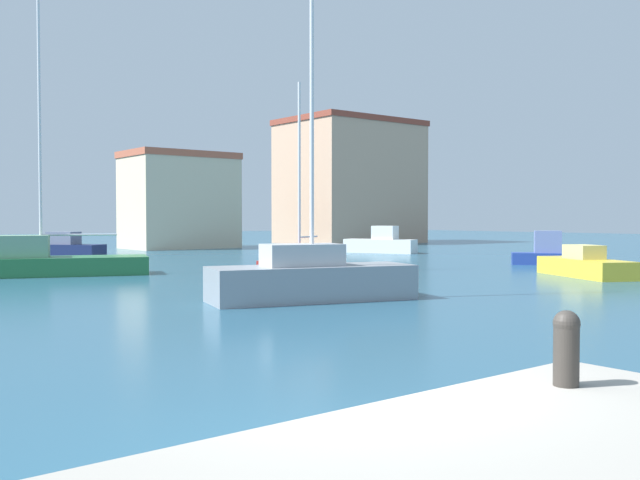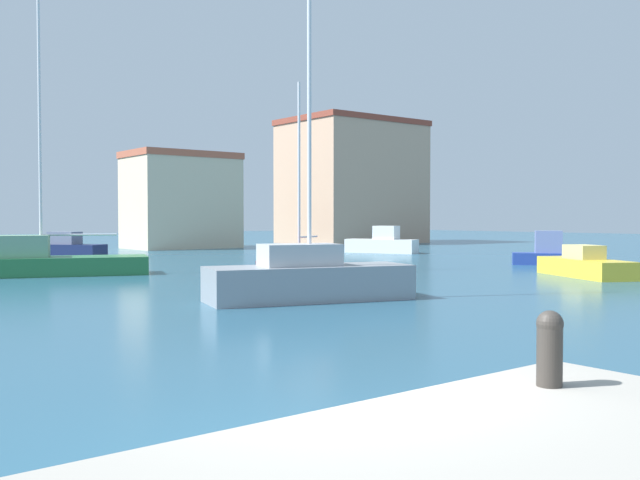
{
  "view_description": "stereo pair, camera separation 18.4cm",
  "coord_description": "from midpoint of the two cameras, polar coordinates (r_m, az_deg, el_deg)",
  "views": [
    {
      "loc": [
        -4.18,
        -4.85,
        2.37
      ],
      "look_at": [
        16.15,
        20.84,
        1.33
      ],
      "focal_mm": 39.98,
      "sensor_mm": 36.0,
      "label": 1
    },
    {
      "loc": [
        -4.04,
        -4.96,
        2.37
      ],
      "look_at": [
        16.15,
        20.84,
        1.33
      ],
      "focal_mm": 39.98,
      "sensor_mm": 36.0,
      "label": 2
    }
  ],
  "objects": [
    {
      "name": "motorboat_blue_far_left",
      "position": [
        37.42,
        18.02,
        -1.1
      ],
      "size": [
        3.55,
        3.97,
        1.7
      ],
      "color": "#233D93",
      "rests_on": "water"
    },
    {
      "name": "mooring_bollard",
      "position": [
        6.61,
        18.35,
        -7.96
      ],
      "size": [
        0.23,
        0.23,
        0.66
      ],
      "color": "#38332D",
      "rests_on": "pier_quay"
    },
    {
      "name": "sailboat_red_outer_mooring",
      "position": [
        30.96,
        -1.75,
        -1.68
      ],
      "size": [
        5.12,
        3.51,
        8.2
      ],
      "color": "#B22823",
      "rests_on": "water"
    },
    {
      "name": "motorboat_yellow_near_pier",
      "position": [
        30.35,
        20.29,
        -1.93
      ],
      "size": [
        3.56,
        4.97,
        1.26
      ],
      "color": "gold",
      "rests_on": "water"
    },
    {
      "name": "waterfront_apartments",
      "position": [
        66.12,
        2.33,
        4.67
      ],
      "size": [
        11.79,
        8.97,
        11.31
      ],
      "color": "tan",
      "rests_on": "ground"
    },
    {
      "name": "water",
      "position": [
        31.48,
        -0.86,
        -2.49
      ],
      "size": [
        160.0,
        160.0,
        0.0
      ],
      "primitive_type": "plane",
      "color": "#285670",
      "rests_on": "ground"
    },
    {
      "name": "motorboat_navy_distant_east",
      "position": [
        40.81,
        -20.07,
        -0.8
      ],
      "size": [
        3.83,
        4.61,
        1.6
      ],
      "color": "#19234C",
      "rests_on": "water"
    },
    {
      "name": "motorboat_white_distant_north",
      "position": [
        47.51,
        4.79,
        -0.27
      ],
      "size": [
        3.23,
        4.92,
        1.81
      ],
      "color": "white",
      "rests_on": "water"
    },
    {
      "name": "yacht_club",
      "position": [
        55.94,
        -11.27,
        3.14
      ],
      "size": [
        8.12,
        5.42,
        7.36
      ],
      "color": "beige",
      "rests_on": "ground"
    },
    {
      "name": "sailboat_green_behind_lamppost",
      "position": [
        31.05,
        -21.96,
        -1.55
      ],
      "size": [
        8.62,
        5.01,
        13.16
      ],
      "color": "#28703D",
      "rests_on": "water"
    },
    {
      "name": "sailboat_grey_inner_mooring",
      "position": [
        20.26,
        -1.02,
        -3.03
      ],
      "size": [
        6.14,
        3.46,
        10.2
      ],
      "color": "gray",
      "rests_on": "water"
    }
  ]
}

